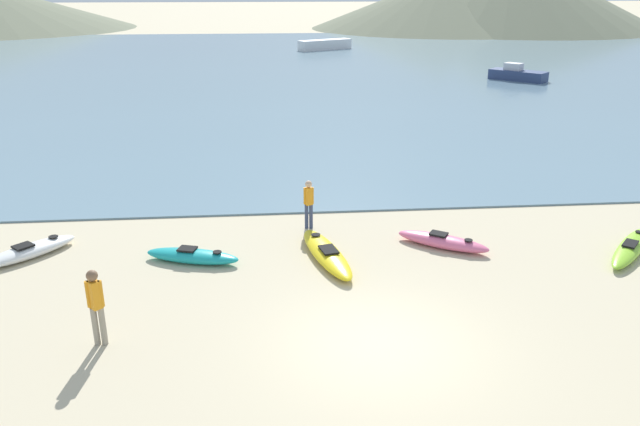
{
  "coord_description": "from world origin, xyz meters",
  "views": [
    {
      "loc": [
        -2.25,
        -11.09,
        7.17
      ],
      "look_at": [
        -0.66,
        6.51,
        0.5
      ],
      "focal_mm": 35.0,
      "sensor_mm": 36.0,
      "label": 1
    }
  ],
  "objects_px": {
    "kayak_on_sand_3": "(192,256)",
    "kayak_on_sand_4": "(29,251)",
    "person_near_waterline": "(309,201)",
    "kayak_on_sand_0": "(631,247)",
    "kayak_on_sand_2": "(327,253)",
    "moored_boat_0": "(517,74)",
    "person_near_foreground": "(96,303)",
    "kayak_on_sand_1": "(443,241)",
    "moored_boat_1": "(325,45)"
  },
  "relations": [
    {
      "from": "moored_boat_1",
      "to": "kayak_on_sand_4",
      "type": "bearing_deg",
      "value": -104.35
    },
    {
      "from": "kayak_on_sand_3",
      "to": "moored_boat_1",
      "type": "xyz_separation_m",
      "value": [
        8.66,
        52.13,
        0.39
      ]
    },
    {
      "from": "kayak_on_sand_1",
      "to": "kayak_on_sand_2",
      "type": "bearing_deg",
      "value": -171.51
    },
    {
      "from": "kayak_on_sand_0",
      "to": "kayak_on_sand_3",
      "type": "height_order",
      "value": "kayak_on_sand_3"
    },
    {
      "from": "kayak_on_sand_0",
      "to": "moored_boat_1",
      "type": "distance_m",
      "value": 52.73
    },
    {
      "from": "kayak_on_sand_1",
      "to": "kayak_on_sand_4",
      "type": "relative_size",
      "value": 1.05
    },
    {
      "from": "kayak_on_sand_2",
      "to": "moored_boat_1",
      "type": "height_order",
      "value": "moored_boat_1"
    },
    {
      "from": "kayak_on_sand_3",
      "to": "person_near_waterline",
      "type": "distance_m",
      "value": 3.99
    },
    {
      "from": "kayak_on_sand_0",
      "to": "kayak_on_sand_4",
      "type": "bearing_deg",
      "value": 175.83
    },
    {
      "from": "kayak_on_sand_1",
      "to": "kayak_on_sand_2",
      "type": "distance_m",
      "value": 3.4
    },
    {
      "from": "person_near_foreground",
      "to": "kayak_on_sand_3",
      "type": "bearing_deg",
      "value": 69.15
    },
    {
      "from": "kayak_on_sand_2",
      "to": "moored_boat_0",
      "type": "relative_size",
      "value": 0.9
    },
    {
      "from": "person_near_foreground",
      "to": "person_near_waterline",
      "type": "xyz_separation_m",
      "value": [
        4.79,
        6.05,
        -0.11
      ]
    },
    {
      "from": "kayak_on_sand_0",
      "to": "moored_boat_1",
      "type": "xyz_separation_m",
      "value": [
        -3.42,
        52.62,
        0.41
      ]
    },
    {
      "from": "kayak_on_sand_4",
      "to": "moored_boat_1",
      "type": "distance_m",
      "value": 53.07
    },
    {
      "from": "kayak_on_sand_0",
      "to": "kayak_on_sand_2",
      "type": "distance_m",
      "value": 8.48
    },
    {
      "from": "moored_boat_1",
      "to": "person_near_foreground",
      "type": "bearing_deg",
      "value": -100.27
    },
    {
      "from": "kayak_on_sand_0",
      "to": "moored_boat_0",
      "type": "distance_m",
      "value": 31.53
    },
    {
      "from": "kayak_on_sand_1",
      "to": "moored_boat_0",
      "type": "bearing_deg",
      "value": 64.8
    },
    {
      "from": "kayak_on_sand_4",
      "to": "person_near_waterline",
      "type": "bearing_deg",
      "value": 10.25
    },
    {
      "from": "kayak_on_sand_1",
      "to": "person_near_foreground",
      "type": "relative_size",
      "value": 1.5
    },
    {
      "from": "kayak_on_sand_4",
      "to": "person_near_foreground",
      "type": "distance_m",
      "value": 5.58
    },
    {
      "from": "kayak_on_sand_0",
      "to": "kayak_on_sand_1",
      "type": "xyz_separation_m",
      "value": [
        -5.11,
        0.84,
        0.02
      ]
    },
    {
      "from": "person_near_foreground",
      "to": "person_near_waterline",
      "type": "height_order",
      "value": "person_near_foreground"
    },
    {
      "from": "kayak_on_sand_2",
      "to": "person_near_waterline",
      "type": "bearing_deg",
      "value": 97.91
    },
    {
      "from": "kayak_on_sand_1",
      "to": "kayak_on_sand_2",
      "type": "xyz_separation_m",
      "value": [
        -3.36,
        -0.5,
        -0.01
      ]
    },
    {
      "from": "kayak_on_sand_1",
      "to": "moored_boat_0",
      "type": "relative_size",
      "value": 0.65
    },
    {
      "from": "moored_boat_0",
      "to": "kayak_on_sand_4",
      "type": "bearing_deg",
      "value": -131.04
    },
    {
      "from": "kayak_on_sand_1",
      "to": "person_near_foreground",
      "type": "bearing_deg",
      "value": -153.2
    },
    {
      "from": "kayak_on_sand_2",
      "to": "moored_boat_1",
      "type": "bearing_deg",
      "value": 84.49
    },
    {
      "from": "person_near_foreground",
      "to": "moored_boat_0",
      "type": "xyz_separation_m",
      "value": [
        22.32,
        33.72,
        -0.49
      ]
    },
    {
      "from": "kayak_on_sand_2",
      "to": "kayak_on_sand_4",
      "type": "xyz_separation_m",
      "value": [
        -8.1,
        0.87,
        0.01
      ]
    },
    {
      "from": "kayak_on_sand_3",
      "to": "person_near_foreground",
      "type": "bearing_deg",
      "value": -110.85
    },
    {
      "from": "kayak_on_sand_2",
      "to": "kayak_on_sand_0",
      "type": "bearing_deg",
      "value": -2.32
    },
    {
      "from": "kayak_on_sand_2",
      "to": "kayak_on_sand_4",
      "type": "distance_m",
      "value": 8.15
    },
    {
      "from": "kayak_on_sand_1",
      "to": "moored_boat_0",
      "type": "distance_m",
      "value": 32.54
    },
    {
      "from": "kayak_on_sand_1",
      "to": "moored_boat_0",
      "type": "xyz_separation_m",
      "value": [
        13.85,
        29.44,
        0.3
      ]
    },
    {
      "from": "kayak_on_sand_4",
      "to": "moored_boat_0",
      "type": "distance_m",
      "value": 38.56
    },
    {
      "from": "kayak_on_sand_0",
      "to": "person_near_foreground",
      "type": "xyz_separation_m",
      "value": [
        -13.58,
        -3.43,
        0.82
      ]
    },
    {
      "from": "kayak_on_sand_2",
      "to": "moored_boat_0",
      "type": "bearing_deg",
      "value": 60.11
    },
    {
      "from": "kayak_on_sand_2",
      "to": "person_near_waterline",
      "type": "relative_size",
      "value": 2.31
    },
    {
      "from": "person_near_foreground",
      "to": "moored_boat_1",
      "type": "distance_m",
      "value": 56.96
    },
    {
      "from": "kayak_on_sand_0",
      "to": "person_near_waterline",
      "type": "xyz_separation_m",
      "value": [
        -8.79,
        2.62,
        0.71
      ]
    },
    {
      "from": "kayak_on_sand_0",
      "to": "kayak_on_sand_4",
      "type": "distance_m",
      "value": 16.62
    },
    {
      "from": "kayak_on_sand_3",
      "to": "kayak_on_sand_4",
      "type": "bearing_deg",
      "value": 170.85
    },
    {
      "from": "person_near_foreground",
      "to": "kayak_on_sand_1",
      "type": "bearing_deg",
      "value": 26.8
    },
    {
      "from": "kayak_on_sand_3",
      "to": "person_near_waterline",
      "type": "relative_size",
      "value": 1.76
    },
    {
      "from": "person_near_foreground",
      "to": "moored_boat_0",
      "type": "height_order",
      "value": "person_near_foreground"
    },
    {
      "from": "kayak_on_sand_3",
      "to": "moored_boat_0",
      "type": "height_order",
      "value": "moored_boat_0"
    },
    {
      "from": "kayak_on_sand_3",
      "to": "moored_boat_1",
      "type": "relative_size",
      "value": 0.45
    }
  ]
}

